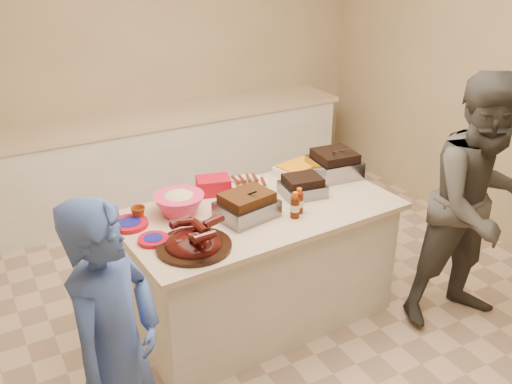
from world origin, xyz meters
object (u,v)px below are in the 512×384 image
bbq_bottle_a (295,217)px  bbq_bottle_b (299,212)px  mustard_bottle (219,214)px  rib_platter (194,248)px  roasting_pan (334,175)px  guest_gray (459,313)px  coleslaw_bowl (180,213)px  plastic_cup (139,219)px  island (259,315)px

bbq_bottle_a → bbq_bottle_b: bbq_bottle_a is taller
mustard_bottle → bbq_bottle_a: bearing=-33.7°
rib_platter → bbq_bottle_b: 0.77m
rib_platter → roasting_pan: bearing=19.5°
guest_gray → roasting_pan: bearing=129.8°
coleslaw_bowl → mustard_bottle: 0.25m
bbq_bottle_a → plastic_cup: size_ratio=1.90×
bbq_bottle_a → mustard_bottle: 0.48m
rib_platter → bbq_bottle_a: (0.70, 0.04, 0.00)m
coleslaw_bowl → guest_gray: bearing=-26.4°
island → coleslaw_bowl: 0.99m
roasting_pan → bbq_bottle_a: 0.74m
roasting_pan → bbq_bottle_b: bearing=-140.0°
coleslaw_bowl → island: bearing=-21.6°
roasting_pan → island: bearing=-158.5°
bbq_bottle_b → rib_platter: bearing=-173.7°
mustard_bottle → plastic_cup: size_ratio=1.35×
island → guest_gray: bearing=-31.6°
mustard_bottle → guest_gray: 1.89m
roasting_pan → plastic_cup: (-1.48, 0.02, 0.00)m
bbq_bottle_a → roasting_pan: bearing=34.9°
mustard_bottle → island: bearing=-12.4°
island → guest_gray: (1.26, -0.68, 0.00)m
island → plastic_cup: bearing=158.5°
coleslaw_bowl → mustard_bottle: bearing=-31.4°
island → plastic_cup: (-0.73, 0.24, 0.85)m
roasting_pan → bbq_bottle_b: 0.67m
bbq_bottle_b → mustard_bottle: bbq_bottle_b is taller
island → coleslaw_bowl: (-0.48, 0.19, 0.85)m
bbq_bottle_b → mustard_bottle: size_ratio=1.39×
rib_platter → bbq_bottle_a: same height
roasting_pan → bbq_bottle_b: (-0.55, -0.38, 0.00)m
bbq_bottle_a → guest_gray: size_ratio=0.10×
rib_platter → bbq_bottle_a: size_ratio=2.52×
bbq_bottle_a → mustard_bottle: (-0.40, 0.27, 0.00)m
roasting_pan → coleslaw_bowl: (-1.22, -0.03, 0.00)m
plastic_cup → coleslaw_bowl: bearing=-11.0°
island → rib_platter: rib_platter is taller
roasting_pan → guest_gray: (0.52, -0.89, -0.85)m
coleslaw_bowl → bbq_bottle_b: bearing=-27.8°
rib_platter → guest_gray: rib_platter is taller
rib_platter → roasting_pan: rib_platter is taller
roasting_pan → plastic_cup: roasting_pan is taller
island → bbq_bottle_a: (0.14, -0.21, 0.85)m
guest_gray → mustard_bottle: bearing=164.0°
mustard_bottle → plastic_cup: mustard_bottle is taller
plastic_cup → guest_gray: 2.35m
coleslaw_bowl → guest_gray: 2.12m
guest_gray → bbq_bottle_a: bearing=167.2°
plastic_cup → guest_gray: bearing=-24.6°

